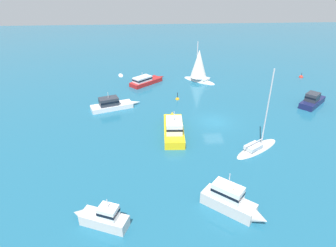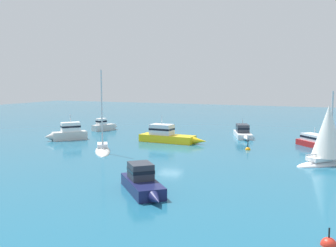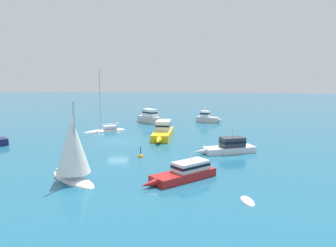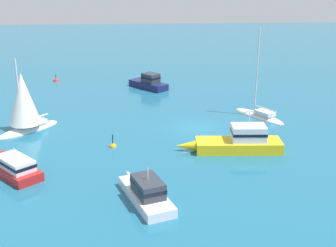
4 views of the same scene
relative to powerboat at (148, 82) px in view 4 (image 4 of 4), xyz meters
name	(u,v)px [view 4 (image 4 of 4)]	position (x,y,z in m)	size (l,w,h in m)	color
ground_plane	(197,129)	(-15.19, -4.31, -0.71)	(160.00, 160.00, 0.00)	#1E607F
powerboat	(148,82)	(0.00, 0.00, 0.00)	(5.69, 5.34, 1.94)	#191E4C
powerboat_1	(11,166)	(-23.98, 10.48, -0.10)	(6.30, 5.91, 2.22)	#B21E1E
powerboat_2	(146,191)	(-28.68, 0.69, -0.04)	(7.08, 3.74, 2.49)	white
powerboat_3	(239,141)	(-20.69, -7.04, 0.11)	(2.57, 8.75, 3.31)	yellow
sailboat	(259,115)	(-12.04, -11.00, -0.56)	(6.14, 4.79, 9.20)	silver
sloop	(24,105)	(-14.66, 11.51, 1.74)	(5.85, 5.70, 7.15)	white
channel_buoy	(113,147)	(-19.19, 3.34, -0.69)	(0.61, 0.61, 1.40)	orange
mooring_buoy	(56,81)	(4.37, 12.02, -0.70)	(0.76, 0.76, 1.23)	red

